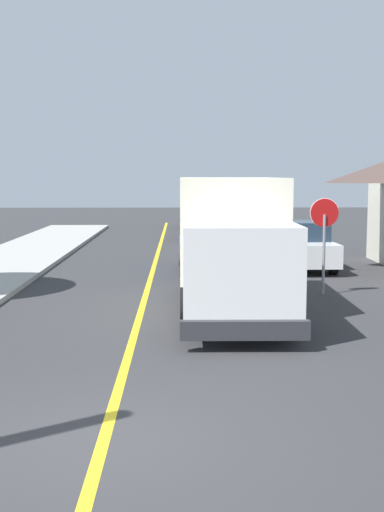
% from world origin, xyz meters
% --- Properties ---
extents(ground_plane, '(120.00, 120.00, 0.00)m').
position_xyz_m(ground_plane, '(0.00, 0.00, 0.00)').
color(ground_plane, '#303033').
extents(centre_line_yellow, '(0.16, 56.00, 0.01)m').
position_xyz_m(centre_line_yellow, '(0.00, 10.00, 0.00)').
color(centre_line_yellow, gold).
rests_on(centre_line_yellow, ground).
extents(box_truck, '(2.43, 7.19, 3.20)m').
position_xyz_m(box_truck, '(2.16, 7.94, 1.77)').
color(box_truck, '#F2EDCC').
rests_on(box_truck, ground).
extents(parked_car_near, '(1.87, 4.43, 1.67)m').
position_xyz_m(parked_car_near, '(1.82, 14.76, 0.79)').
color(parked_car_near, '#2D4793').
rests_on(parked_car_near, ground).
extents(parked_car_mid, '(2.00, 4.48, 1.67)m').
position_xyz_m(parked_car_mid, '(2.33, 20.99, 0.79)').
color(parked_car_mid, '#B7B7BC').
rests_on(parked_car_mid, ground).
extents(parked_car_far, '(1.83, 4.41, 1.67)m').
position_xyz_m(parked_car_far, '(1.94, 26.75, 0.79)').
color(parked_car_far, '#4C564C').
rests_on(parked_car_far, ground).
extents(parked_car_furthest, '(1.91, 4.44, 1.67)m').
position_xyz_m(parked_car_furthest, '(2.10, 33.67, 0.79)').
color(parked_car_furthest, black).
rests_on(parked_car_furthest, ground).
extents(parked_van_across, '(1.90, 4.44, 1.67)m').
position_xyz_m(parked_van_across, '(5.20, 15.15, 0.79)').
color(parked_van_across, silver).
rests_on(parked_van_across, ground).
extents(stop_sign, '(0.80, 0.10, 2.65)m').
position_xyz_m(stop_sign, '(4.86, 10.03, 1.86)').
color(stop_sign, gray).
rests_on(stop_sign, ground).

